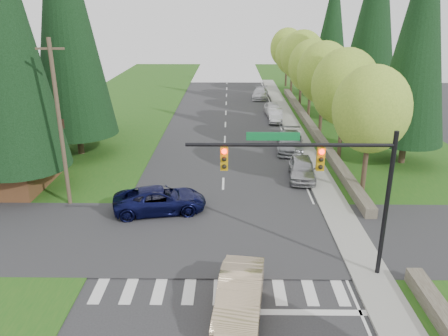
{
  "coord_description": "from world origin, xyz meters",
  "views": [
    {
      "loc": [
        0.4,
        -12.68,
        11.46
      ],
      "look_at": [
        0.11,
        11.0,
        2.8
      ],
      "focal_mm": 35.0,
      "sensor_mm": 36.0,
      "label": 1
    }
  ],
  "objects_px": {
    "suv_navy": "(160,200)",
    "parked_car_a": "(302,169)",
    "sedan_champagne": "(240,295)",
    "parked_car_c": "(276,116)",
    "parked_car_b": "(290,142)",
    "parked_car_d": "(273,109)",
    "parked_car_e": "(260,93)"
  },
  "relations": [
    {
      "from": "suv_navy",
      "to": "parked_car_d",
      "type": "distance_m",
      "value": 26.97
    },
    {
      "from": "sedan_champagne",
      "to": "parked_car_b",
      "type": "relative_size",
      "value": 0.92
    },
    {
      "from": "suv_navy",
      "to": "parked_car_e",
      "type": "relative_size",
      "value": 1.12
    },
    {
      "from": "parked_car_e",
      "to": "parked_car_d",
      "type": "bearing_deg",
      "value": -78.2
    },
    {
      "from": "parked_car_b",
      "to": "parked_car_e",
      "type": "distance_m",
      "value": 23.04
    },
    {
      "from": "parked_car_b",
      "to": "parked_car_d",
      "type": "distance_m",
      "value": 13.22
    },
    {
      "from": "parked_car_b",
      "to": "parked_car_e",
      "type": "height_order",
      "value": "parked_car_b"
    },
    {
      "from": "parked_car_b",
      "to": "parked_car_c",
      "type": "distance_m",
      "value": 10.18
    },
    {
      "from": "parked_car_a",
      "to": "parked_car_d",
      "type": "relative_size",
      "value": 1.06
    },
    {
      "from": "parked_car_c",
      "to": "parked_car_e",
      "type": "distance_m",
      "value": 12.87
    },
    {
      "from": "suv_navy",
      "to": "parked_car_b",
      "type": "relative_size",
      "value": 1.02
    },
    {
      "from": "sedan_champagne",
      "to": "suv_navy",
      "type": "relative_size",
      "value": 0.9
    },
    {
      "from": "suv_navy",
      "to": "parked_car_a",
      "type": "relative_size",
      "value": 1.22
    },
    {
      "from": "suv_navy",
      "to": "parked_car_b",
      "type": "bearing_deg",
      "value": -48.23
    },
    {
      "from": "parked_car_d",
      "to": "parked_car_b",
      "type": "bearing_deg",
      "value": -91.98
    },
    {
      "from": "sedan_champagne",
      "to": "parked_car_b",
      "type": "distance_m",
      "value": 21.92
    },
    {
      "from": "sedan_champagne",
      "to": "parked_car_e",
      "type": "xyz_separation_m",
      "value": [
        3.74,
        44.42,
        -0.1
      ]
    },
    {
      "from": "sedan_champagne",
      "to": "parked_car_a",
      "type": "xyz_separation_m",
      "value": [
        4.75,
        14.77,
        -0.05
      ]
    },
    {
      "from": "parked_car_c",
      "to": "parked_car_e",
      "type": "relative_size",
      "value": 0.84
    },
    {
      "from": "sedan_champagne",
      "to": "suv_navy",
      "type": "height_order",
      "value": "sedan_champagne"
    },
    {
      "from": "parked_car_d",
      "to": "parked_car_c",
      "type": "bearing_deg",
      "value": -92.54
    },
    {
      "from": "parked_car_b",
      "to": "parked_car_c",
      "type": "bearing_deg",
      "value": 97.41
    },
    {
      "from": "suv_navy",
      "to": "parked_car_e",
      "type": "distance_m",
      "value": 36.16
    },
    {
      "from": "parked_car_d",
      "to": "parked_car_a",
      "type": "bearing_deg",
      "value": -92.31
    },
    {
      "from": "suv_navy",
      "to": "parked_car_d",
      "type": "relative_size",
      "value": 1.3
    },
    {
      "from": "parked_car_a",
      "to": "suv_navy",
      "type": "bearing_deg",
      "value": -143.92
    },
    {
      "from": "parked_car_a",
      "to": "parked_car_e",
      "type": "height_order",
      "value": "parked_car_a"
    },
    {
      "from": "suv_navy",
      "to": "parked_car_a",
      "type": "height_order",
      "value": "parked_car_a"
    },
    {
      "from": "sedan_champagne",
      "to": "parked_car_c",
      "type": "bearing_deg",
      "value": 88.65
    },
    {
      "from": "parked_car_b",
      "to": "parked_car_c",
      "type": "height_order",
      "value": "parked_car_b"
    },
    {
      "from": "suv_navy",
      "to": "sedan_champagne",
      "type": "bearing_deg",
      "value": -164.59
    },
    {
      "from": "sedan_champagne",
      "to": "parked_car_b",
      "type": "bearing_deg",
      "value": 84.33
    }
  ]
}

